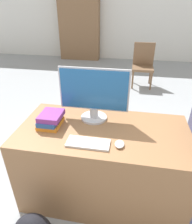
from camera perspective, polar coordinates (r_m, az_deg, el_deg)
name	(u,v)px	position (r m, az deg, el deg)	size (l,w,h in m)	color
wall_back	(130,11)	(6.63, 9.71, 26.55)	(12.00, 0.06, 2.80)	white
desk	(103,163)	(1.87, 1.89, -14.44)	(1.40, 0.72, 0.74)	#8C603D
monitor	(94,94)	(1.68, -0.61, 5.10)	(0.59, 0.23, 0.46)	#B7B7BC
keyboard	(88,143)	(1.48, -2.26, -8.85)	(0.32, 0.13, 0.02)	silver
mouse	(120,144)	(1.47, 6.76, -9.10)	(0.07, 0.10, 0.03)	white
book_stack	(51,119)	(1.71, -12.84, -2.04)	(0.19, 0.22, 0.11)	orange
far_chair	(143,63)	(4.53, 13.29, 13.44)	(0.44, 0.44, 0.90)	brown
bookshelf_far	(79,25)	(6.62, -4.80, 23.55)	(1.22, 0.32, 2.05)	#846042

